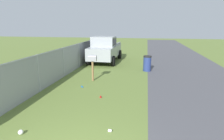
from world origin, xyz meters
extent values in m
cube|color=#47474C|center=(6.00, -4.30, 0.00)|extent=(60.00, 5.33, 0.01)
cube|color=brown|center=(6.64, 1.32, 0.55)|extent=(0.09, 0.09, 1.09)
cube|color=gray|center=(6.64, 1.32, 1.20)|extent=(0.22, 0.45, 0.22)
cylinder|color=gray|center=(6.64, 1.32, 1.31)|extent=(0.22, 0.45, 0.20)
cube|color=red|center=(6.75, 1.32, 1.27)|extent=(0.02, 0.04, 0.18)
cube|color=#93999E|center=(12.05, 1.81, 0.88)|extent=(4.89, 1.88, 0.90)
cube|color=#93999E|center=(11.47, 1.81, 1.71)|extent=(1.67, 1.70, 0.76)
cube|color=black|center=(11.47, 1.81, 1.71)|extent=(1.63, 1.74, 0.53)
cube|color=#93999E|center=(13.11, 0.95, 1.39)|extent=(2.54, 0.10, 0.12)
cube|color=#93999E|center=(13.13, 2.64, 1.39)|extent=(2.54, 0.10, 0.12)
cylinder|color=black|center=(10.43, 0.90, 0.38)|extent=(0.76, 0.27, 0.76)
cylinder|color=black|center=(10.45, 2.74, 0.38)|extent=(0.76, 0.27, 0.76)
cylinder|color=black|center=(13.65, 0.87, 0.38)|extent=(0.76, 0.27, 0.76)
cylinder|color=black|center=(13.67, 2.71, 0.38)|extent=(0.76, 0.27, 0.76)
cylinder|color=navy|center=(9.39, -1.58, 0.47)|extent=(0.50, 0.50, 0.93)
cylinder|color=black|center=(9.39, -1.58, 0.97)|extent=(0.53, 0.53, 0.08)
cylinder|color=#9EA3A8|center=(4.55, 3.22, 0.86)|extent=(0.07, 0.07, 1.71)
cylinder|color=#9EA3A8|center=(7.12, 3.22, 0.86)|extent=(0.07, 0.07, 1.71)
cylinder|color=#9EA3A8|center=(9.68, 3.22, 0.86)|extent=(0.07, 0.07, 1.71)
cylinder|color=#9EA3A8|center=(12.25, 3.22, 0.86)|extent=(0.07, 0.07, 1.71)
cylinder|color=#9EA3A8|center=(14.81, 3.22, 0.86)|extent=(0.07, 0.07, 1.71)
cube|color=#9EA3A8|center=(7.12, 3.22, 1.68)|extent=(15.39, 0.04, 0.04)
cube|color=gray|center=(7.12, 3.22, 0.86)|extent=(15.39, 0.01, 1.71)
cylinder|color=white|center=(1.93, -0.57, 0.04)|extent=(0.09, 0.11, 0.08)
cylinder|color=blue|center=(5.47, 1.53, 0.03)|extent=(0.13, 0.13, 0.07)
sphere|color=silver|center=(1.35, 1.86, 0.07)|extent=(0.14, 0.14, 0.14)
cylinder|color=red|center=(4.36, 0.32, 0.03)|extent=(0.13, 0.09, 0.07)
camera|label=1|loc=(-2.66, -1.48, 2.98)|focal=29.57mm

